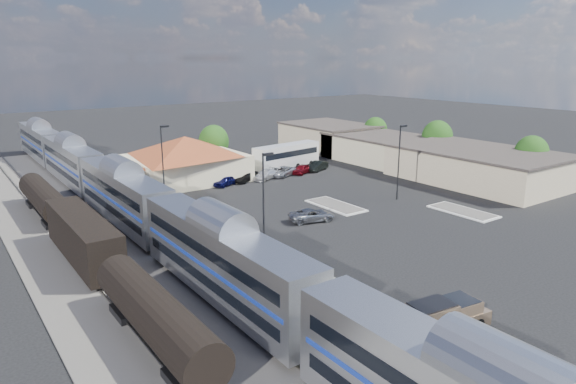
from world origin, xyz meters
TOP-DOWN VIEW (x-y plane):
  - ground at (0.00, 0.00)m, footprint 280.00×280.00m
  - railbed at (-21.00, 8.00)m, footprint 16.00×100.00m
  - platform at (-12.00, 6.00)m, footprint 5.50×92.00m
  - passenger_train at (-18.00, 9.41)m, footprint 3.00×104.00m
  - freight_cars at (-24.00, 1.57)m, footprint 2.80×46.00m
  - station_depot at (-4.56, 24.00)m, footprint 18.35×12.24m
  - buildings_east at (28.00, 14.28)m, footprint 14.40×51.40m
  - traffic_island_south at (4.00, 2.00)m, footprint 3.30×7.50m
  - traffic_island_north at (14.00, -8.00)m, footprint 3.30×7.50m
  - lamp_plat_s at (-10.90, -6.00)m, footprint 1.08×0.25m
  - lamp_plat_n at (-10.90, 16.00)m, footprint 1.08×0.25m
  - lamp_lot at (12.10, 0.00)m, footprint 1.08×0.25m
  - tree_east_a at (34.00, -4.00)m, footprint 4.56×4.56m
  - tree_east_b at (34.00, 12.00)m, footprint 4.94×4.94m
  - tree_east_c at (34.00, 26.00)m, footprint 4.41×4.41m
  - tree_depot at (3.00, 30.00)m, footprint 4.71×4.71m
  - pickup_truck at (-8.50, -23.19)m, footprint 6.00×2.83m
  - suv at (-1.70, -0.81)m, footprint 5.25×3.45m
  - coach_bus at (11.43, 22.27)m, footprint 12.08×4.32m
  - person_a at (-11.29, -10.69)m, footprint 0.51×0.68m
  - person_b at (-13.42, 3.24)m, footprint 0.93×1.06m
  - parked_car_a at (-1.56, 18.12)m, footprint 4.22×2.97m
  - parked_car_b at (1.64, 18.42)m, footprint 4.12×3.01m
  - parked_car_c at (4.84, 18.12)m, footprint 5.05×3.60m
  - parked_car_d at (8.04, 18.42)m, footprint 5.33×4.07m
  - parked_car_e at (11.24, 18.12)m, footprint 4.28×3.09m
  - parked_car_f at (14.44, 18.42)m, footprint 4.67×3.14m

SIDE VIEW (x-z plane):
  - ground at x=0.00m, z-range 0.00..0.00m
  - railbed at x=-21.00m, z-range 0.00..0.12m
  - platform at x=-12.00m, z-range 0.00..0.18m
  - traffic_island_south at x=4.00m, z-range 0.00..0.21m
  - traffic_island_north at x=14.00m, z-range 0.00..0.21m
  - parked_car_b at x=1.64m, z-range 0.00..1.29m
  - parked_car_a at x=-1.56m, z-range 0.00..1.33m
  - suv at x=-1.70m, z-range 0.00..1.34m
  - parked_car_d at x=8.04m, z-range 0.00..1.35m
  - parked_car_e at x=11.24m, z-range 0.00..1.36m
  - parked_car_c at x=4.84m, z-range 0.00..1.36m
  - parked_car_f at x=14.44m, z-range 0.00..1.46m
  - pickup_truck at x=-8.50m, z-range -0.05..1.94m
  - person_a at x=-11.29m, z-range 0.18..1.88m
  - person_b at x=-13.42m, z-range 0.18..2.01m
  - freight_cars at x=-24.00m, z-range -0.07..3.93m
  - coach_bus at x=11.43m, z-range 0.29..4.08m
  - buildings_east at x=28.00m, z-range -0.13..4.67m
  - passenger_train at x=-18.00m, z-range 0.09..5.64m
  - station_depot at x=-4.56m, z-range 0.03..6.23m
  - tree_east_c at x=34.00m, z-range 0.66..6.87m
  - tree_east_a at x=34.00m, z-range 0.68..7.10m
  - tree_depot at x=3.00m, z-range 0.71..7.34m
  - tree_east_b at x=34.00m, z-range 0.74..7.70m
  - lamp_plat_s at x=-10.90m, z-range 0.84..9.84m
  - lamp_plat_n at x=-10.90m, z-range 0.84..9.84m
  - lamp_lot at x=12.10m, z-range 0.84..9.84m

